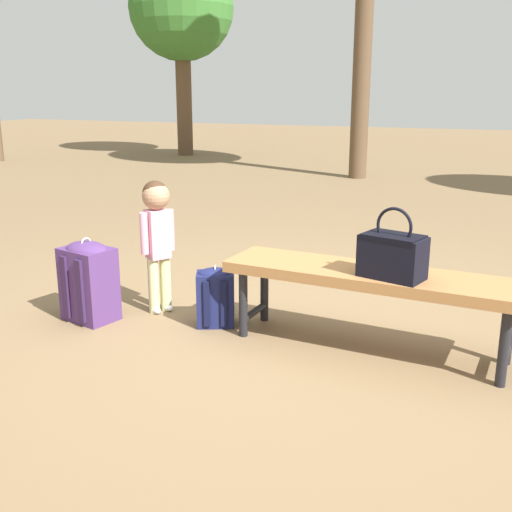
{
  "coord_description": "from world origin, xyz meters",
  "views": [
    {
      "loc": [
        -1.13,
        3.12,
        1.39
      ],
      "look_at": [
        0.18,
        -0.05,
        0.45
      ],
      "focal_mm": 43.12,
      "sensor_mm": 36.0,
      "label": 1
    }
  ],
  "objects_px": {
    "park_bench": "(371,281)",
    "tree_far": "(181,9)",
    "backpack_large": "(89,279)",
    "backpack_small": "(216,295)",
    "child_standing": "(157,226)",
    "handbag": "(393,254)"
  },
  "relations": [
    {
      "from": "backpack_small",
      "to": "tree_far",
      "type": "height_order",
      "value": "tree_far"
    },
    {
      "from": "handbag",
      "to": "backpack_small",
      "type": "height_order",
      "value": "handbag"
    },
    {
      "from": "child_standing",
      "to": "tree_far",
      "type": "relative_size",
      "value": 0.21
    },
    {
      "from": "park_bench",
      "to": "child_standing",
      "type": "bearing_deg",
      "value": -3.3
    },
    {
      "from": "backpack_large",
      "to": "park_bench",
      "type": "bearing_deg",
      "value": -172.95
    },
    {
      "from": "park_bench",
      "to": "child_standing",
      "type": "xyz_separation_m",
      "value": [
        1.37,
        -0.08,
        0.17
      ]
    },
    {
      "from": "child_standing",
      "to": "backpack_large",
      "type": "relative_size",
      "value": 1.61
    },
    {
      "from": "tree_far",
      "to": "park_bench",
      "type": "bearing_deg",
      "value": 124.37
    },
    {
      "from": "park_bench",
      "to": "backpack_small",
      "type": "xyz_separation_m",
      "value": [
        0.93,
        -0.0,
        -0.21
      ]
    },
    {
      "from": "park_bench",
      "to": "tree_far",
      "type": "relative_size",
      "value": 0.4
    },
    {
      "from": "handbag",
      "to": "child_standing",
      "type": "distance_m",
      "value": 1.5
    },
    {
      "from": "child_standing",
      "to": "handbag",
      "type": "bearing_deg",
      "value": 173.82
    },
    {
      "from": "handbag",
      "to": "backpack_small",
      "type": "relative_size",
      "value": 0.97
    },
    {
      "from": "handbag",
      "to": "tree_far",
      "type": "xyz_separation_m",
      "value": [
        6.02,
        -8.71,
        2.37
      ]
    },
    {
      "from": "handbag",
      "to": "backpack_small",
      "type": "distance_m",
      "value": 1.13
    },
    {
      "from": "backpack_large",
      "to": "backpack_small",
      "type": "distance_m",
      "value": 0.79
    },
    {
      "from": "child_standing",
      "to": "park_bench",
      "type": "bearing_deg",
      "value": 176.7
    },
    {
      "from": "child_standing",
      "to": "backpack_large",
      "type": "bearing_deg",
      "value": 41.71
    },
    {
      "from": "child_standing",
      "to": "tree_far",
      "type": "distance_m",
      "value": 9.97
    },
    {
      "from": "backpack_large",
      "to": "backpack_small",
      "type": "relative_size",
      "value": 1.39
    },
    {
      "from": "park_bench",
      "to": "handbag",
      "type": "bearing_deg",
      "value": 145.64
    },
    {
      "from": "backpack_large",
      "to": "tree_far",
      "type": "relative_size",
      "value": 0.13
    }
  ]
}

